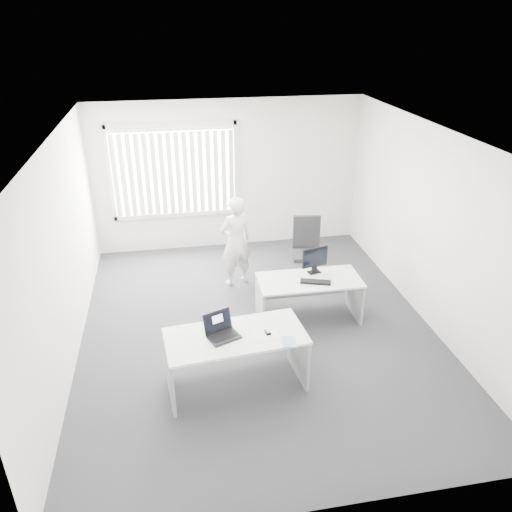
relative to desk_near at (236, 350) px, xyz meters
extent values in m
plane|color=#3F4045|center=(0.48, 1.16, -0.54)|extent=(6.00, 6.00, 0.00)
cube|color=silver|center=(0.48, 4.16, 0.86)|extent=(5.00, 0.02, 2.80)
cube|color=silver|center=(0.48, -1.84, 0.86)|extent=(5.00, 0.02, 2.80)
cube|color=silver|center=(-2.02, 1.16, 0.86)|extent=(0.02, 6.00, 2.80)
cube|color=silver|center=(2.98, 1.16, 0.86)|extent=(0.02, 6.00, 2.80)
cube|color=white|center=(0.48, 1.16, 2.26)|extent=(5.00, 6.00, 0.02)
cube|color=silver|center=(-0.52, 4.12, 1.01)|extent=(2.32, 0.06, 1.76)
cube|color=white|center=(0.00, 0.00, 0.19)|extent=(1.71, 0.92, 0.03)
cube|color=#A1A1A4|center=(-0.80, -0.08, -0.18)|extent=(0.11, 0.71, 0.72)
cube|color=#A1A1A4|center=(0.80, 0.08, -0.18)|extent=(0.11, 0.71, 0.72)
cube|color=white|center=(1.27, 1.28, 0.12)|extent=(1.50, 0.72, 0.03)
cube|color=#A1A1A4|center=(0.54, 1.29, -0.22)|extent=(0.05, 0.64, 0.65)
cube|color=#A1A1A4|center=(1.99, 1.27, -0.22)|extent=(0.05, 0.64, 0.65)
cylinder|color=black|center=(1.56, 2.45, -0.50)|extent=(0.72, 0.72, 0.08)
cylinder|color=black|center=(1.56, 2.45, -0.30)|extent=(0.07, 0.07, 0.48)
cube|color=black|center=(1.56, 2.45, -0.06)|extent=(0.55, 0.55, 0.07)
cube|color=black|center=(1.60, 2.67, 0.27)|extent=(0.46, 0.14, 0.57)
imported|color=silver|center=(0.37, 2.57, 0.23)|extent=(0.66, 0.54, 1.54)
cube|color=white|center=(0.35, -0.07, 0.21)|extent=(0.28, 0.20, 0.00)
cube|color=white|center=(0.59, -0.25, 0.21)|extent=(0.18, 0.23, 0.01)
cube|color=black|center=(1.32, 1.17, 0.15)|extent=(0.46, 0.27, 0.02)
camera|label=1|loc=(-0.63, -4.80, 3.63)|focal=35.00mm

